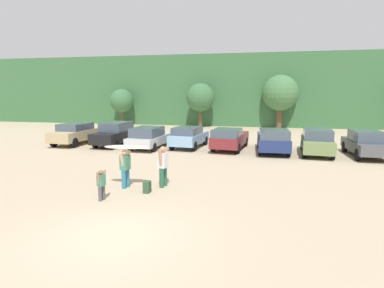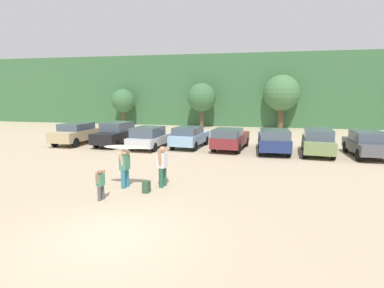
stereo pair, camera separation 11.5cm
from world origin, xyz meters
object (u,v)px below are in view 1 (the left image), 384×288
parked_car_black (116,133)px  parked_car_dark_gray (366,143)px  parked_car_silver (150,137)px  parked_car_sky_blue (189,136)px  parked_car_olive_green (317,141)px  parked_car_maroon (230,138)px  parked_car_tan (76,133)px  parked_car_navy (273,140)px  person_adult (125,166)px  backpack_dropped (147,187)px  person_companion (163,164)px  surfboard_cream (126,147)px  person_child (101,183)px

parked_car_black → parked_car_dark_gray: (16.74, -1.02, -0.03)m
parked_car_silver → parked_car_sky_blue: parked_car_silver is taller
parked_car_olive_green → parked_car_dark_gray: 2.79m
parked_car_black → parked_car_maroon: size_ratio=1.02×
parked_car_tan → parked_car_black: 3.15m
parked_car_tan → parked_car_black: (3.14, 0.28, 0.02)m
parked_car_navy → parked_car_olive_green: bearing=-93.7°
parked_car_olive_green → person_adult: parked_car_olive_green is taller
parked_car_navy → backpack_dropped: 11.10m
backpack_dropped → parked_car_sky_blue: bearing=94.1°
parked_car_black → parked_car_maroon: (8.43, -0.29, -0.06)m
person_companion → parked_car_olive_green: bearing=-120.9°
parked_car_navy → parked_car_dark_gray: bearing=-95.2°
surfboard_cream → parked_car_silver: bearing=-80.4°
parked_car_silver → parked_car_sky_blue: 2.74m
parked_car_maroon → parked_car_olive_green: bearing=-89.0°
parked_car_navy → parked_car_olive_green: (2.68, -0.08, 0.02)m
backpack_dropped → surfboard_cream: bearing=154.2°
parked_car_navy → backpack_dropped: bearing=151.1°
parked_car_olive_green → parked_car_black: bearing=91.1°
parked_car_silver → parked_car_maroon: bearing=-81.1°
parked_car_maroon → surfboard_cream: bearing=168.1°
parked_car_black → parked_car_navy: bearing=-90.8°
person_child → person_companion: bearing=-119.2°
parked_car_tan → backpack_dropped: bearing=-135.1°
parked_car_black → surfboard_cream: (5.23, -10.09, 0.83)m
parked_car_maroon → surfboard_cream: (-3.20, -9.80, 0.89)m
parked_car_tan → parked_car_navy: size_ratio=0.98×
parked_car_black → parked_car_dark_gray: bearing=-90.6°
parked_car_sky_blue → person_child: (-0.54, -11.78, -0.16)m
person_child → backpack_dropped: person_child is taller
parked_car_maroon → person_companion: 9.55m
parked_car_maroon → person_adult: (-3.24, -9.86, 0.10)m
surfboard_cream → person_companion: bearing=-168.2°
parked_car_black → person_adult: 11.39m
person_adult → person_companion: person_companion is taller
parked_car_silver → surfboard_cream: (2.32, -9.29, 0.91)m
parked_car_black → parked_car_silver: (2.90, -0.81, -0.08)m
parked_car_silver → person_adult: person_adult is taller
person_child → person_adult: bearing=-88.0°
surfboard_cream → backpack_dropped: bearing=149.7°
parked_car_dark_gray → person_companion: person_companion is taller
parked_car_navy → person_companion: 10.09m
person_adult → parked_car_tan: bearing=-41.3°
parked_car_tan → backpack_dropped: (9.41, -10.32, -0.62)m
parked_car_sky_blue → parked_car_maroon: parked_car_maroon is taller
person_companion → backpack_dropped: (-0.37, -0.92, -0.73)m
parked_car_navy → parked_car_black: bearing=84.3°
parked_car_sky_blue → parked_car_maroon: 2.91m
person_child → parked_car_olive_green: bearing=-120.6°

